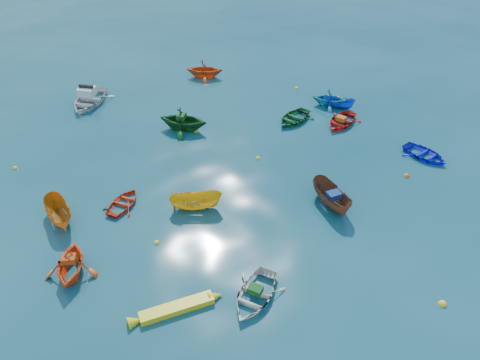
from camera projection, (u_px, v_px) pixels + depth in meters
ground at (297, 231)px, 24.91m from camera, size 160.00×160.00×0.00m
dinghy_white_near at (254, 298)px, 21.34m from camera, size 3.90×3.50×0.67m
sampan_brown_mid at (331, 205)px, 26.61m from camera, size 2.05×3.55×1.29m
dinghy_blue_se at (424, 157)px, 30.48m from camera, size 2.26×3.07×0.62m
dinghy_orange_w at (73, 273)px, 22.53m from camera, size 3.71×3.84×1.55m
sampan_yellow_mid at (196, 208)px, 26.38m from camera, size 3.09×2.57×1.15m
dinghy_green_e at (293, 121)px, 34.24m from camera, size 3.59×2.91×0.66m
dinghy_cyan_se at (329, 106)px, 36.13m from camera, size 3.49×3.56×1.42m
dinghy_red_nw at (124, 205)px, 26.62m from camera, size 3.08×2.82×0.52m
sampan_orange_n at (61, 220)px, 25.58m from camera, size 1.52×3.24×1.21m
dinghy_green_n at (184, 130)px, 33.25m from camera, size 4.40×4.47×1.78m
dinghy_red_ne at (341, 124)px, 33.88m from camera, size 3.65×3.04×0.65m
sampan_blue_far at (338, 108)px, 35.87m from camera, size 2.11×2.48×0.93m
dinghy_orange_far at (205, 77)px, 40.24m from camera, size 4.02×3.98×1.60m
kayak_yellow at (177, 310)px, 20.82m from camera, size 4.06×1.69×0.41m
motorboat_white at (90, 104)px, 36.38m from camera, size 5.19×5.09×1.48m
tarp_green_a at (255, 290)px, 21.12m from camera, size 0.71×0.78×0.30m
tarp_blue_a at (334, 195)px, 26.01m from camera, size 0.86×0.73×0.36m
tarp_orange_a at (69, 259)px, 22.01m from camera, size 0.81×0.76×0.32m
tarp_green_b at (181, 116)px, 32.63m from camera, size 0.86×0.83×0.33m
tarp_orange_b at (341, 119)px, 33.53m from camera, size 0.65×0.75×0.31m
buoy_ye_a at (442, 304)px, 21.07m from camera, size 0.37×0.37×0.37m
buoy_or_b at (406, 176)px, 28.80m from camera, size 0.36×0.36×0.36m
buoy_ye_b at (157, 243)px, 24.18m from camera, size 0.29×0.29×0.29m
buoy_or_c at (202, 202)px, 26.84m from camera, size 0.36×0.36×0.36m
buoy_ye_c at (258, 159)px, 30.33m from camera, size 0.31×0.31×0.31m
buoy_or_d at (338, 98)px, 37.10m from camera, size 0.37×0.37×0.37m
buoy_ye_d at (15, 168)px, 29.46m from camera, size 0.30×0.30×0.30m
buoy_or_e at (196, 132)px, 33.03m from camera, size 0.31×0.31×0.31m
buoy_ye_e at (297, 88)px, 38.48m from camera, size 0.30×0.30×0.30m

